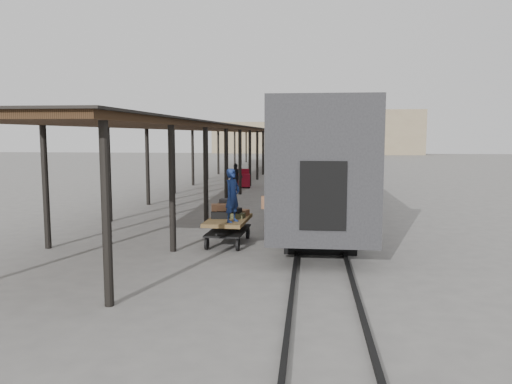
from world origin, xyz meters
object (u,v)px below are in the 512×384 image
object	(u,v)px
porter	(233,195)
pedestrian	(236,177)
luggage_tug	(243,179)
baggage_cart	(228,225)

from	to	relation	value
porter	pedestrian	distance (m)	16.57
luggage_tug	porter	world-z (taller)	porter
baggage_cart	luggage_tug	xyz separation A→B (m)	(-1.87, 17.78, -0.08)
porter	baggage_cart	bearing A→B (deg)	48.98
baggage_cart	porter	world-z (taller)	porter
porter	pedestrian	bearing A→B (deg)	36.06
baggage_cart	pedestrian	world-z (taller)	pedestrian
baggage_cart	luggage_tug	world-z (taller)	luggage_tug
luggage_tug	porter	size ratio (longest dim) A/B	0.90
baggage_cart	porter	size ratio (longest dim) A/B	1.45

